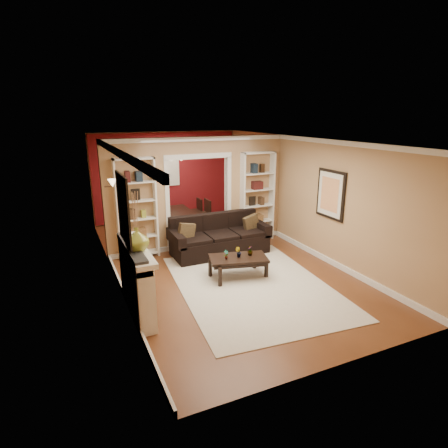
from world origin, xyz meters
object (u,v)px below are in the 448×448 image
sofa (220,235)px  bookshelf_left (136,209)px  dining_table (179,220)px  coffee_table (238,267)px  bookshelf_right (257,197)px  fireplace (138,280)px

sofa → bookshelf_left: bookshelf_left is taller
dining_table → bookshelf_left: bearing=138.8°
coffee_table → bookshelf_left: bearing=143.5°
bookshelf_left → bookshelf_right: size_ratio=1.00×
sofa → bookshelf_left: 2.01m
bookshelf_left → dining_table: 2.45m
sofa → bookshelf_left: (-1.79, 0.58, 0.70)m
bookshelf_right → sofa: bearing=-156.1°
bookshelf_left → fireplace: bearing=-102.0°
bookshelf_left → bookshelf_right: same height
sofa → coffee_table: bearing=-98.0°
coffee_table → bookshelf_right: bookshelf_right is taller
coffee_table → bookshelf_right: 2.65m
sofa → bookshelf_right: bookshelf_right is taller
bookshelf_right → fireplace: 4.47m
fireplace → dining_table: (2.05, 4.25, -0.31)m
sofa → coffee_table: 1.42m
fireplace → dining_table: fireplace is taller
coffee_table → bookshelf_left: bookshelf_left is taller
dining_table → bookshelf_right: bearing=-137.2°
bookshelf_left → dining_table: (1.51, 1.72, -0.88)m
sofa → coffee_table: sofa is taller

